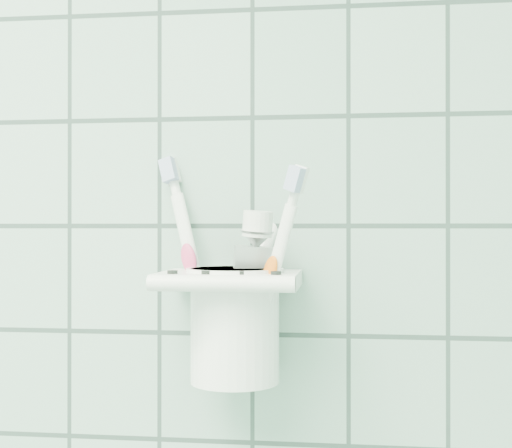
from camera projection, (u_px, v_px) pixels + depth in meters
holder_bracket at (230, 281)px, 0.64m from camera, size 0.12×0.10×0.04m
cup at (235, 321)px, 0.65m from camera, size 0.09×0.09×0.10m
toothbrush_pink at (216, 256)px, 0.65m from camera, size 0.06×0.05×0.21m
toothbrush_blue at (222, 263)px, 0.64m from camera, size 0.06×0.07×0.19m
toothbrush_orange at (246, 265)px, 0.64m from camera, size 0.06×0.04×0.19m
toothpaste_tube at (248, 279)px, 0.66m from camera, size 0.05×0.04×0.15m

